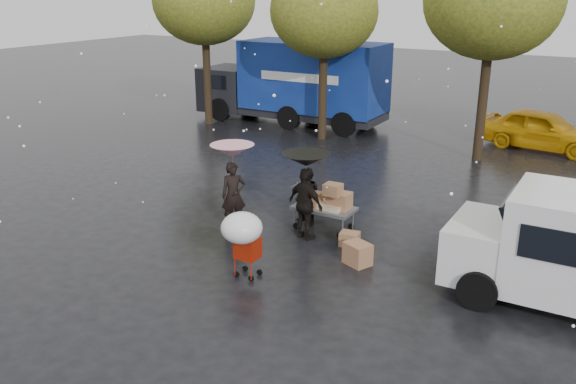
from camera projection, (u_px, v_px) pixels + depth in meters
The scene contains 13 objects.
ground at pixel (260, 247), 14.04m from camera, with size 90.00×90.00×0.00m, color black.
person_pink at pixel (234, 195), 14.97m from camera, with size 0.61×0.40×1.67m, color black.
person_middle at pixel (307, 197), 15.15m from camera, with size 0.71×0.56×1.47m, color black.
person_black at pixel (306, 204), 14.26m from camera, with size 1.02×0.42×1.73m, color black.
umbrella_pink at pixel (232, 151), 14.60m from camera, with size 1.07×1.07×2.12m.
umbrella_black at pixel (306, 160), 13.91m from camera, with size 1.14×1.14×2.10m.
vendor_cart at pixel (327, 202), 14.81m from camera, with size 1.52×0.80×1.27m.
shopping_cart at pixel (243, 231), 12.20m from camera, with size 0.84×0.84×1.46m.
blue_truck at pixel (296, 83), 25.88m from camera, with size 8.30×2.60×3.50m.
box_ground_near at pixel (358, 254), 13.14m from camera, with size 0.54×0.43×0.49m, color #976342.
box_ground_far at pixel (350, 239), 14.08m from camera, with size 0.43×0.34×0.34m, color #976342.
yellow_taxi at pixel (542, 130), 22.09m from camera, with size 1.73×4.30×1.47m, color #DD9D0B.
tree_row at pixel (404, 6), 20.82m from camera, with size 21.60×4.40×7.12m.
Camera 1 is at (6.98, -10.82, 5.77)m, focal length 38.00 mm.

